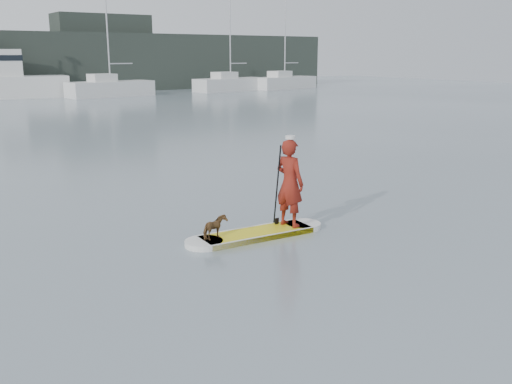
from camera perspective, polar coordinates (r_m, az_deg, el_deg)
ground at (r=9.98m, az=-8.85°, el=-9.37°), size 140.00×140.00×0.00m
paddleboard at (r=12.43m, az=-0.00°, el=-4.21°), size 3.30×0.96×0.12m
paddler at (r=12.60m, az=3.39°, el=0.91°), size 0.63×0.81×1.96m
white_cap at (r=12.41m, az=3.45°, el=5.48°), size 0.22×0.22×0.07m
dog at (r=11.89m, az=-4.14°, el=-3.56°), size 0.63×0.44×0.48m
paddle at (r=12.77m, az=2.12°, el=-0.30°), size 0.10×0.30×2.00m
sailboat_e at (r=55.45m, az=-14.40°, el=10.09°), size 8.23×3.58×11.55m
sailboat_f at (r=61.97m, az=-2.61°, el=10.85°), size 8.75×3.87×12.67m
shore_building_east at (r=66.07m, az=-15.02°, el=13.32°), size 10.00×4.00×8.00m
sailboat_g at (r=65.86m, az=2.84°, el=10.99°), size 8.71×4.12×10.73m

